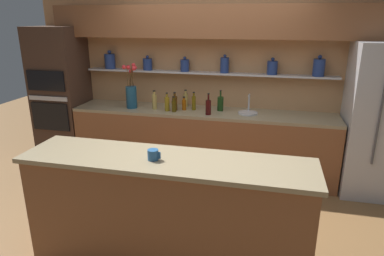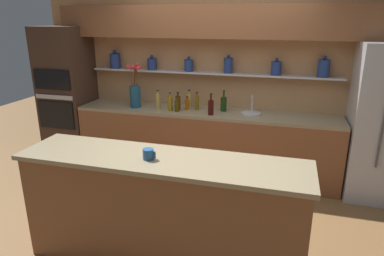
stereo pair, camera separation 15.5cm
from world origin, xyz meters
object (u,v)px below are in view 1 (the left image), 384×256
object	(u,v)px
flower_vase	(131,93)
bottle_wine_4	(208,107)
bottle_oil_7	(167,104)
bottle_oil_8	(194,102)
bottle_oil_3	(174,106)
bottle_sauce_5	(184,104)
bottle_spirit_1	(186,100)
oven_tower	(61,96)
sink_fixture	(248,111)
bottle_spirit_2	(175,103)
coffee_mug	(153,155)
refrigerator	(383,121)
bottle_spirit_0	(154,101)
bottle_wine_6	(220,103)

from	to	relation	value
flower_vase	bottle_wine_4	xyz separation A→B (m)	(1.12, -0.10, -0.11)
bottle_wine_4	bottle_oil_7	size ratio (longest dim) A/B	1.13
bottle_oil_7	bottle_oil_8	world-z (taller)	bottle_oil_7
bottle_oil_3	bottle_sauce_5	size ratio (longest dim) A/B	1.14
bottle_spirit_1	oven_tower	bearing A→B (deg)	-174.69
bottle_wine_4	bottle_oil_7	xyz separation A→B (m)	(-0.58, 0.06, -0.00)
sink_fixture	bottle_oil_8	bearing A→B (deg)	178.62
bottle_spirit_2	bottle_oil_7	world-z (taller)	same
bottle_wine_4	coffee_mug	size ratio (longest dim) A/B	2.60
bottle_oil_3	bottle_wine_4	xyz separation A→B (m)	(0.48, -0.03, 0.02)
flower_vase	bottle_oil_3	size ratio (longest dim) A/B	2.92
bottle_sauce_5	bottle_oil_8	size ratio (longest dim) A/B	0.75
bottle_wine_4	refrigerator	bearing A→B (deg)	3.51
sink_fixture	bottle_spirit_1	world-z (taller)	sink_fixture
bottle_spirit_0	bottle_oil_7	size ratio (longest dim) A/B	1.04
bottle_spirit_0	bottle_spirit_2	xyz separation A→B (m)	(0.29, 0.00, -0.01)
bottle_oil_3	bottle_wine_6	world-z (taller)	bottle_wine_6
refrigerator	bottle_oil_7	bearing A→B (deg)	-178.42
bottle_oil_7	coffee_mug	world-z (taller)	bottle_oil_7
oven_tower	refrigerator	bearing A→B (deg)	-0.47
bottle_spirit_1	bottle_wine_6	bearing A→B (deg)	-11.43
bottle_oil_7	bottle_sauce_5	bearing A→B (deg)	26.79
oven_tower	coffee_mug	distance (m)	2.93
bottle_spirit_2	coffee_mug	size ratio (longest dim) A/B	2.29
bottle_oil_3	bottle_sauce_5	bearing A→B (deg)	50.29
bottle_sauce_5	flower_vase	bearing A→B (deg)	-175.35
refrigerator	bottle_spirit_1	bearing A→B (deg)	175.23
refrigerator	bottle_spirit_1	size ratio (longest dim) A/B	7.69
bottle_oil_8	bottle_wine_4	bearing A→B (deg)	-39.41
bottle_spirit_2	bottle_oil_8	distance (m)	0.26
oven_tower	bottle_spirit_2	world-z (taller)	oven_tower
refrigerator	bottle_spirit_0	distance (m)	2.93
bottle_oil_8	coffee_mug	distance (m)	2.01
sink_fixture	bottle_oil_3	size ratio (longest dim) A/B	1.22
bottle_oil_3	bottle_oil_7	world-z (taller)	bottle_oil_7
bottle_spirit_1	bottle_oil_8	world-z (taller)	bottle_oil_8
bottle_oil_8	refrigerator	bearing A→B (deg)	-1.62
oven_tower	flower_vase	bearing A→B (deg)	-3.23
refrigerator	bottle_spirit_0	size ratio (longest dim) A/B	7.17
refrigerator	bottle_oil_8	xyz separation A→B (m)	(-2.38, 0.07, 0.08)
bottle_sauce_5	coffee_mug	bearing A→B (deg)	-82.59
coffee_mug	bottle_oil_3	bearing A→B (deg)	101.15
oven_tower	bottle_spirit_0	xyz separation A→B (m)	(1.50, -0.05, 0.02)
coffee_mug	bottle_spirit_2	bearing A→B (deg)	101.03
sink_fixture	bottle_oil_8	world-z (taller)	bottle_oil_8
coffee_mug	refrigerator	bearing A→B (deg)	40.73
sink_fixture	bottle_spirit_0	world-z (taller)	bottle_spirit_0
sink_fixture	bottle_wine_4	distance (m)	0.54
flower_vase	bottle_spirit_0	bearing A→B (deg)	1.85
refrigerator	oven_tower	bearing A→B (deg)	179.53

